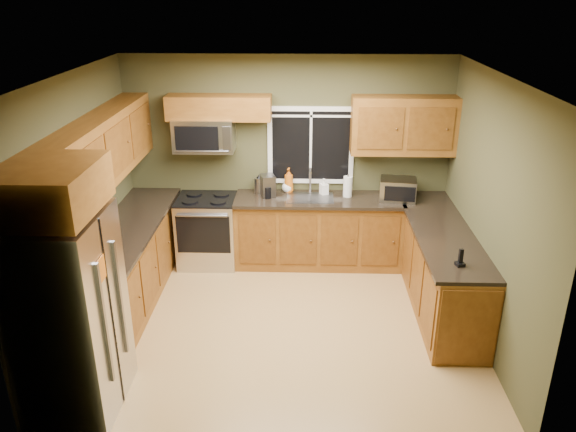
# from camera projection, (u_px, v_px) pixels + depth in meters

# --- Properties ---
(floor) EXTENTS (4.20, 4.20, 0.00)m
(floor) POSITION_uv_depth(u_px,v_px,m) (283.00, 324.00, 6.22)
(floor) COLOR #AA824A
(floor) RESTS_ON ground
(ceiling) EXTENTS (4.20, 4.20, 0.00)m
(ceiling) POSITION_uv_depth(u_px,v_px,m) (281.00, 76.00, 5.19)
(ceiling) COLOR white
(ceiling) RESTS_ON back_wall
(back_wall) EXTENTS (4.20, 0.00, 4.20)m
(back_wall) POSITION_uv_depth(u_px,v_px,m) (288.00, 160.00, 7.37)
(back_wall) COLOR #404024
(back_wall) RESTS_ON ground
(front_wall) EXTENTS (4.20, 0.00, 4.20)m
(front_wall) POSITION_uv_depth(u_px,v_px,m) (272.00, 304.00, 4.04)
(front_wall) COLOR #404024
(front_wall) RESTS_ON ground
(left_wall) EXTENTS (0.00, 3.60, 3.60)m
(left_wall) POSITION_uv_depth(u_px,v_px,m) (78.00, 208.00, 5.77)
(left_wall) COLOR #404024
(left_wall) RESTS_ON ground
(right_wall) EXTENTS (0.00, 3.60, 3.60)m
(right_wall) POSITION_uv_depth(u_px,v_px,m) (490.00, 213.00, 5.65)
(right_wall) COLOR #404024
(right_wall) RESTS_ON ground
(window) EXTENTS (1.12, 0.03, 1.02)m
(window) POSITION_uv_depth(u_px,v_px,m) (311.00, 145.00, 7.27)
(window) COLOR white
(window) RESTS_ON back_wall
(base_cabinets_left) EXTENTS (0.60, 2.65, 0.90)m
(base_cabinets_left) POSITION_uv_depth(u_px,v_px,m) (130.00, 265.00, 6.54)
(base_cabinets_left) COLOR brown
(base_cabinets_left) RESTS_ON ground
(countertop_left) EXTENTS (0.65, 2.65, 0.04)m
(countertop_left) POSITION_uv_depth(u_px,v_px,m) (128.00, 229.00, 6.36)
(countertop_left) COLOR black
(countertop_left) RESTS_ON base_cabinets_left
(base_cabinets_back) EXTENTS (2.17, 0.60, 0.90)m
(base_cabinets_back) POSITION_uv_depth(u_px,v_px,m) (318.00, 232.00, 7.42)
(base_cabinets_back) COLOR brown
(base_cabinets_back) RESTS_ON ground
(countertop_back) EXTENTS (2.17, 0.65, 0.04)m
(countertop_back) POSITION_uv_depth(u_px,v_px,m) (319.00, 200.00, 7.22)
(countertop_back) COLOR black
(countertop_back) RESTS_ON base_cabinets_back
(base_cabinets_peninsula) EXTENTS (0.60, 2.52, 0.90)m
(base_cabinets_peninsula) POSITION_uv_depth(u_px,v_px,m) (439.00, 267.00, 6.50)
(base_cabinets_peninsula) COLOR brown
(base_cabinets_peninsula) RESTS_ON ground
(countertop_peninsula) EXTENTS (0.65, 2.50, 0.04)m
(countertop_peninsula) POSITION_uv_depth(u_px,v_px,m) (441.00, 230.00, 6.33)
(countertop_peninsula) COLOR black
(countertop_peninsula) RESTS_ON base_cabinets_peninsula
(upper_cabinets_left) EXTENTS (0.33, 2.65, 0.72)m
(upper_cabinets_left) POSITION_uv_depth(u_px,v_px,m) (103.00, 148.00, 6.01)
(upper_cabinets_left) COLOR brown
(upper_cabinets_left) RESTS_ON left_wall
(upper_cabinets_back_left) EXTENTS (1.30, 0.33, 0.30)m
(upper_cabinets_back_left) POSITION_uv_depth(u_px,v_px,m) (219.00, 107.00, 6.97)
(upper_cabinets_back_left) COLOR brown
(upper_cabinets_back_left) RESTS_ON back_wall
(upper_cabinets_back_right) EXTENTS (1.30, 0.33, 0.72)m
(upper_cabinets_back_right) POSITION_uv_depth(u_px,v_px,m) (404.00, 125.00, 6.98)
(upper_cabinets_back_right) COLOR brown
(upper_cabinets_back_right) RESTS_ON back_wall
(upper_cabinet_over_fridge) EXTENTS (0.72, 0.90, 0.38)m
(upper_cabinet_over_fridge) POSITION_uv_depth(u_px,v_px,m) (48.00, 189.00, 4.30)
(upper_cabinet_over_fridge) COLOR brown
(upper_cabinet_over_fridge) RESTS_ON left_wall
(refrigerator) EXTENTS (0.74, 0.90, 1.80)m
(refrigerator) POSITION_uv_depth(u_px,v_px,m) (70.00, 315.00, 4.73)
(refrigerator) COLOR #B7B7BC
(refrigerator) RESTS_ON ground
(range) EXTENTS (0.76, 0.69, 0.94)m
(range) POSITION_uv_depth(u_px,v_px,m) (208.00, 230.00, 7.43)
(range) COLOR #B7B7BC
(range) RESTS_ON ground
(microwave) EXTENTS (0.76, 0.41, 0.42)m
(microwave) POSITION_uv_depth(u_px,v_px,m) (204.00, 135.00, 7.08)
(microwave) COLOR #B7B7BC
(microwave) RESTS_ON back_wall
(sink) EXTENTS (0.60, 0.42, 0.36)m
(sink) POSITION_uv_depth(u_px,v_px,m) (310.00, 197.00, 7.23)
(sink) COLOR slate
(sink) RESTS_ON countertop_back
(toaster_oven) EXTENTS (0.49, 0.40, 0.28)m
(toaster_oven) POSITION_uv_depth(u_px,v_px,m) (398.00, 189.00, 7.11)
(toaster_oven) COLOR #B7B7BC
(toaster_oven) RESTS_ON countertop_back
(coffee_maker) EXTENTS (0.22, 0.26, 0.28)m
(coffee_maker) POSITION_uv_depth(u_px,v_px,m) (268.00, 187.00, 7.23)
(coffee_maker) COLOR slate
(coffee_maker) RESTS_ON countertop_back
(kettle) EXTENTS (0.19, 0.19, 0.26)m
(kettle) POSITION_uv_depth(u_px,v_px,m) (259.00, 184.00, 7.35)
(kettle) COLOR #B7B7BC
(kettle) RESTS_ON countertop_back
(paper_towel_roll) EXTENTS (0.13, 0.13, 0.30)m
(paper_towel_roll) POSITION_uv_depth(u_px,v_px,m) (348.00, 187.00, 7.23)
(paper_towel_roll) COLOR white
(paper_towel_roll) RESTS_ON countertop_back
(soap_bottle_a) EXTENTS (0.15, 0.15, 0.33)m
(soap_bottle_a) POSITION_uv_depth(u_px,v_px,m) (289.00, 180.00, 7.37)
(soap_bottle_a) COLOR #CA6113
(soap_bottle_a) RESTS_ON countertop_back
(soap_bottle_b) EXTENTS (0.13, 0.13, 0.21)m
(soap_bottle_b) POSITION_uv_depth(u_px,v_px,m) (324.00, 187.00, 7.31)
(soap_bottle_b) COLOR white
(soap_bottle_b) RESTS_ON countertop_back
(soap_bottle_c) EXTENTS (0.18, 0.18, 0.19)m
(soap_bottle_c) POSITION_uv_depth(u_px,v_px,m) (287.00, 185.00, 7.40)
(soap_bottle_c) COLOR white
(soap_bottle_c) RESTS_ON countertop_back
(cordless_phone) EXTENTS (0.10, 0.10, 0.18)m
(cordless_phone) POSITION_uv_depth(u_px,v_px,m) (460.00, 261.00, 5.46)
(cordless_phone) COLOR black
(cordless_phone) RESTS_ON countertop_peninsula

